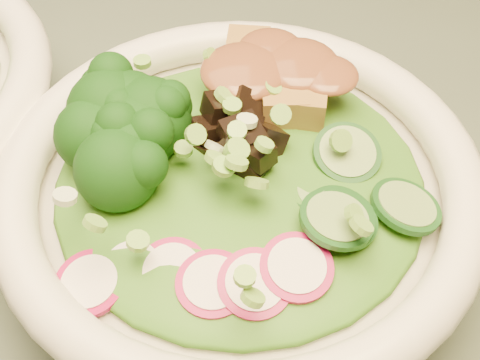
{
  "coord_description": "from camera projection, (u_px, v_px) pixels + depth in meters",
  "views": [
    {
      "loc": [
        0.06,
        -0.19,
        1.11
      ],
      "look_at": [
        0.06,
        0.07,
        0.81
      ],
      "focal_mm": 50.0,
      "sensor_mm": 36.0,
      "label": 1
    }
  ],
  "objects": [
    {
      "name": "salad_bowl",
      "position": [
        240.0,
        202.0,
        0.41
      ],
      "size": [
        0.29,
        0.29,
        0.08
      ],
      "rotation": [
        0.0,
        0.0,
        -0.24
      ],
      "color": "white",
      "rests_on": "dining_table"
    },
    {
      "name": "lettuce_bed",
      "position": [
        240.0,
        179.0,
        0.39
      ],
      "size": [
        0.22,
        0.22,
        0.03
      ],
      "primitive_type": "ellipsoid",
      "color": "#2B6715",
      "rests_on": "salad_bowl"
    },
    {
      "name": "broccoli_florets",
      "position": [
        127.0,
        141.0,
        0.39
      ],
      "size": [
        0.1,
        0.09,
        0.05
      ],
      "primitive_type": null,
      "rotation": [
        0.0,
        0.0,
        -0.24
      ],
      "color": "black",
      "rests_on": "salad_bowl"
    },
    {
      "name": "radish_slices",
      "position": [
        213.0,
        275.0,
        0.34
      ],
      "size": [
        0.13,
        0.07,
        0.02
      ],
      "primitive_type": null,
      "rotation": [
        0.0,
        0.0,
        -0.24
      ],
      "color": "#9F0C46",
      "rests_on": "salad_bowl"
    },
    {
      "name": "cucumber_slices",
      "position": [
        361.0,
        188.0,
        0.37
      ],
      "size": [
        0.09,
        0.09,
        0.04
      ],
      "primitive_type": null,
      "rotation": [
        0.0,
        0.0,
        -0.24
      ],
      "color": "#7CA85D",
      "rests_on": "salad_bowl"
    },
    {
      "name": "mushroom_heap",
      "position": [
        245.0,
        145.0,
        0.39
      ],
      "size": [
        0.09,
        0.09,
        0.04
      ],
      "primitive_type": null,
      "rotation": [
        0.0,
        0.0,
        -0.24
      ],
      "color": "black",
      "rests_on": "salad_bowl"
    },
    {
      "name": "tofu_cubes",
      "position": [
        268.0,
        88.0,
        0.43
      ],
      "size": [
        0.11,
        0.09,
        0.04
      ],
      "primitive_type": null,
      "rotation": [
        0.0,
        0.0,
        -0.24
      ],
      "color": "olive",
      "rests_on": "salad_bowl"
    },
    {
      "name": "peanut_sauce",
      "position": [
        269.0,
        71.0,
        0.42
      ],
      "size": [
        0.08,
        0.06,
        0.02
      ],
      "primitive_type": "ellipsoid",
      "color": "brown",
      "rests_on": "tofu_cubes"
    },
    {
      "name": "scallion_garnish",
      "position": [
        240.0,
        148.0,
        0.37
      ],
      "size": [
        0.21,
        0.21,
        0.03
      ],
      "primitive_type": null,
      "color": "#78B540",
      "rests_on": "salad_bowl"
    }
  ]
}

